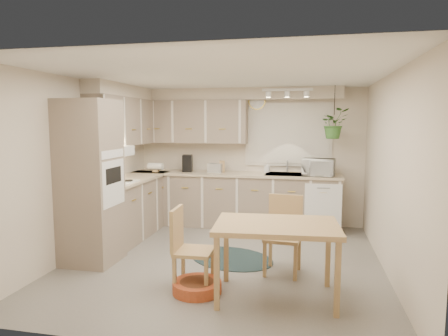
{
  "coord_description": "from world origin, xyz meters",
  "views": [
    {
      "loc": [
        1.05,
        -4.96,
        1.82
      ],
      "look_at": [
        -0.12,
        0.55,
        1.17
      ],
      "focal_mm": 32.0,
      "sensor_mm": 36.0,
      "label": 1
    }
  ],
  "objects_px": {
    "chair_left": "(194,249)",
    "microwave": "(318,165)",
    "pet_bed": "(197,287)",
    "braided_rug": "(231,258)",
    "dining_table": "(276,261)",
    "chair_back": "(283,236)"
  },
  "relations": [
    {
      "from": "chair_left",
      "to": "pet_bed",
      "type": "xyz_separation_m",
      "value": [
        0.06,
        -0.09,
        -0.39
      ]
    },
    {
      "from": "pet_bed",
      "to": "braided_rug",
      "type": "bearing_deg",
      "value": 81.77
    },
    {
      "from": "braided_rug",
      "to": "microwave",
      "type": "relative_size",
      "value": 2.33
    },
    {
      "from": "chair_left",
      "to": "microwave",
      "type": "height_order",
      "value": "microwave"
    },
    {
      "from": "dining_table",
      "to": "chair_left",
      "type": "bearing_deg",
      "value": 177.9
    },
    {
      "from": "dining_table",
      "to": "microwave",
      "type": "distance_m",
      "value": 2.79
    },
    {
      "from": "chair_left",
      "to": "braided_rug",
      "type": "xyz_separation_m",
      "value": [
        0.22,
        1.03,
        -0.44
      ]
    },
    {
      "from": "dining_table",
      "to": "braided_rug",
      "type": "bearing_deg",
      "value": 122.4
    },
    {
      "from": "chair_back",
      "to": "pet_bed",
      "type": "distance_m",
      "value": 1.2
    },
    {
      "from": "chair_back",
      "to": "pet_bed",
      "type": "bearing_deg",
      "value": 46.26
    },
    {
      "from": "chair_back",
      "to": "pet_bed",
      "type": "relative_size",
      "value": 1.76
    },
    {
      "from": "chair_left",
      "to": "microwave",
      "type": "bearing_deg",
      "value": 150.5
    },
    {
      "from": "dining_table",
      "to": "chair_left",
      "type": "xyz_separation_m",
      "value": [
        -0.89,
        0.03,
        0.05
      ]
    },
    {
      "from": "chair_left",
      "to": "microwave",
      "type": "distance_m",
      "value": 3.03
    },
    {
      "from": "dining_table",
      "to": "braided_rug",
      "type": "relative_size",
      "value": 1.06
    },
    {
      "from": "chair_left",
      "to": "braided_rug",
      "type": "bearing_deg",
      "value": 166.01
    },
    {
      "from": "chair_left",
      "to": "pet_bed",
      "type": "distance_m",
      "value": 0.4
    },
    {
      "from": "chair_left",
      "to": "pet_bed",
      "type": "bearing_deg",
      "value": 29.99
    },
    {
      "from": "microwave",
      "to": "chair_back",
      "type": "bearing_deg",
      "value": -94.33
    },
    {
      "from": "braided_rug",
      "to": "pet_bed",
      "type": "bearing_deg",
      "value": -98.23
    },
    {
      "from": "dining_table",
      "to": "pet_bed",
      "type": "height_order",
      "value": "dining_table"
    },
    {
      "from": "chair_left",
      "to": "microwave",
      "type": "relative_size",
      "value": 1.77
    }
  ]
}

